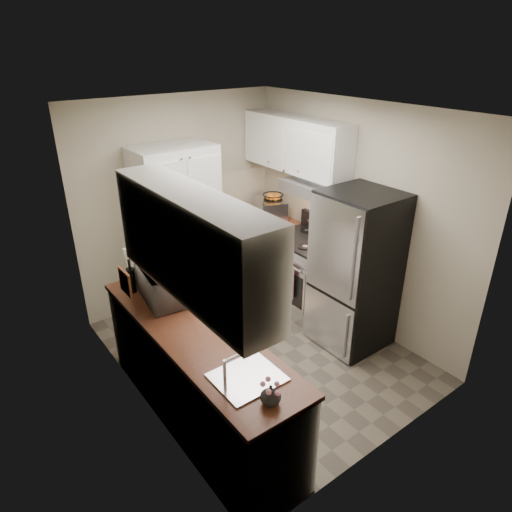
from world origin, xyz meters
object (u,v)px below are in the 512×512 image
Objects in this scene: refrigerator at (356,271)px; microwave at (165,283)px; wine_bottle at (131,277)px; electric_range at (305,273)px; pantry_cabinet at (178,232)px; toaster_oven at (271,209)px.

microwave is at bearing 163.25° from refrigerator.
wine_bottle is (-2.08, 0.86, 0.22)m from refrigerator.
refrigerator is at bearing -22.52° from wine_bottle.
microwave is (-1.88, 0.57, 0.23)m from refrigerator.
refrigerator reaches higher than electric_range.
pantry_cabinet is 1.28m from wine_bottle.
electric_range is 0.88m from refrigerator.
refrigerator is at bearing -98.73° from microwave.
wine_bottle is at bearing 157.48° from refrigerator.
refrigerator is 1.98m from microwave.
wine_bottle is at bearing -139.46° from toaster_oven.
toaster_oven reaches higher than electric_range.
microwave is (-0.74, -1.16, 0.08)m from pantry_cabinet.
microwave reaches higher than toaster_oven.
pantry_cabinet reaches higher than electric_range.
wine_bottle is at bearing -137.45° from pantry_cabinet.
electric_range is at bearing -38.22° from pantry_cabinet.
pantry_cabinet is at bearing -24.69° from microwave.
microwave is (-1.92, -0.23, 0.60)m from electric_range.
electric_range is at bearing -1.69° from wine_bottle.
microwave reaches higher than wine_bottle.
electric_range is at bearing -75.06° from microwave.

